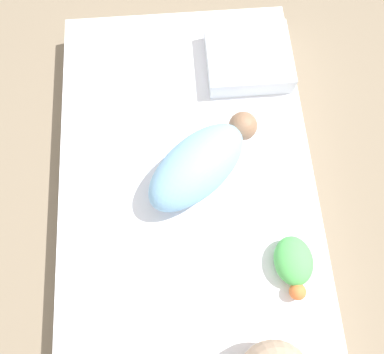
% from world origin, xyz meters
% --- Properties ---
extents(ground_plane, '(12.00, 12.00, 0.00)m').
position_xyz_m(ground_plane, '(0.00, 0.00, 0.00)').
color(ground_plane, '#7A6B56').
extents(bed_mattress, '(1.52, 0.90, 0.13)m').
position_xyz_m(bed_mattress, '(0.00, 0.00, 0.07)').
color(bed_mattress, white).
rests_on(bed_mattress, ground_plane).
extents(swaddled_baby, '(0.40, 0.44, 0.18)m').
position_xyz_m(swaddled_baby, '(-0.05, 0.05, 0.22)').
color(swaddled_baby, '#7FB7E5').
rests_on(swaddled_baby, bed_mattress).
extents(pillow, '(0.28, 0.32, 0.08)m').
position_xyz_m(pillow, '(-0.49, 0.27, 0.17)').
color(pillow, white).
rests_on(pillow, bed_mattress).
extents(turtle_plush, '(0.20, 0.12, 0.09)m').
position_xyz_m(turtle_plush, '(0.29, 0.32, 0.17)').
color(turtle_plush, '#51B756').
rests_on(turtle_plush, bed_mattress).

